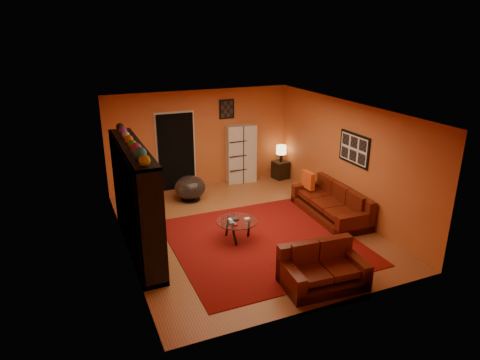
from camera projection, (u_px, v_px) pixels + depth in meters
name	position (u px, v px, depth m)	size (l,w,h in m)	color
floor	(245.00, 228.00, 9.29)	(6.00, 6.00, 0.00)	brown
ceiling	(246.00, 109.00, 8.41)	(6.00, 6.00, 0.00)	white
wall_back	(201.00, 139.00, 11.45)	(6.00, 6.00, 0.00)	#C65D2B
wall_front	(328.00, 232.00, 6.25)	(6.00, 6.00, 0.00)	#C65D2B
wall_left	(122.00, 189.00, 7.93)	(6.00, 6.00, 0.00)	#C65D2B
wall_right	(346.00, 158.00, 9.77)	(6.00, 6.00, 0.00)	#C65D2B
rug	(264.00, 241.00, 8.72)	(3.60, 3.60, 0.01)	#620B0B
doorway	(176.00, 152.00, 11.25)	(0.95, 0.10, 2.04)	black
wall_art_right	(354.00, 149.00, 9.40)	(0.03, 1.00, 0.70)	black
wall_art_back	(227.00, 109.00, 11.45)	(0.42, 0.03, 0.52)	black
entertainment_unit	(136.00, 199.00, 8.10)	(0.45, 3.00, 2.10)	black
tv	(138.00, 202.00, 8.19)	(0.12, 0.88, 0.51)	black
sofa	(333.00, 204.00, 9.83)	(0.99, 2.21, 0.85)	#471109
loveseat	(321.00, 268.00, 7.22)	(1.43, 0.92, 0.85)	#471109
throw_pillow	(308.00, 180.00, 10.35)	(0.12, 0.42, 0.42)	#E55019
coffee_table	(237.00, 223.00, 8.68)	(0.84, 0.84, 0.42)	silver
storage_cabinet	(241.00, 154.00, 11.84)	(0.81, 0.36, 1.62)	silver
bowl_chair	(190.00, 188.00, 10.70)	(0.78, 0.78, 0.63)	black
side_table	(281.00, 170.00, 12.29)	(0.40, 0.40, 0.50)	black
table_lamp	(281.00, 150.00, 12.09)	(0.28, 0.28, 0.47)	black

